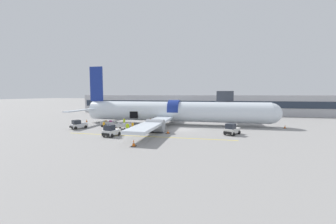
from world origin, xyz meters
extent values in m
plane|color=gray|center=(0.00, 0.00, 0.00)|extent=(500.00, 500.00, 0.00)
cube|color=yellow|center=(-4.36, -6.66, 0.00)|extent=(25.18, 0.38, 0.01)
cube|color=#B2B2B7|center=(0.00, 32.32, 2.90)|extent=(74.84, 10.90, 5.81)
cube|color=#232D3D|center=(0.00, 26.81, 3.20)|extent=(73.34, 0.16, 1.86)
cylinder|color=#4C4C51|center=(7.11, 12.37, 1.97)|extent=(0.60, 0.60, 3.94)
cube|color=silver|center=(7.11, 12.37, 5.21)|extent=(2.53, 8.69, 2.53)
cube|color=#333842|center=(7.11, 8.62, 5.21)|extent=(3.29, 1.60, 3.04)
cylinder|color=silver|center=(-2.79, 6.05, 2.61)|extent=(36.01, 3.94, 3.94)
sphere|color=silver|center=(15.21, 6.05, 2.61)|extent=(3.74, 3.74, 3.74)
cone|color=silver|center=(-20.80, 6.05, 2.61)|extent=(4.53, 3.63, 3.63)
cylinder|color=navy|center=(-2.79, 6.01, 2.97)|extent=(2.16, 3.95, 3.95)
cube|color=navy|center=(-20.06, 6.05, 8.30)|extent=(2.96, 0.28, 7.44)
cube|color=silver|center=(-20.05, 1.09, 3.01)|extent=(1.26, 9.92, 0.20)
cube|color=silver|center=(-20.05, 11.01, 3.01)|extent=(1.26, 9.92, 0.20)
cube|color=silver|center=(-4.23, -3.40, 1.53)|extent=(2.99, 17.72, 0.40)
cube|color=silver|center=(-4.23, 15.50, 1.53)|extent=(2.99, 17.72, 0.40)
cylinder|color=gray|center=(-4.03, -3.36, 1.07)|extent=(2.82, 2.08, 2.08)
cylinder|color=gray|center=(-4.03, 15.46, 1.07)|extent=(2.82, 2.08, 2.08)
cube|color=black|center=(-10.72, 4.10, 1.92)|extent=(1.70, 0.12, 1.40)
cylinder|color=#56565B|center=(8.37, 6.05, 1.09)|extent=(0.22, 0.22, 1.07)
sphere|color=black|center=(8.37, 6.05, 0.56)|extent=(1.12, 1.12, 1.12)
cylinder|color=#56565B|center=(-6.39, 3.38, 1.09)|extent=(0.22, 0.22, 1.07)
sphere|color=black|center=(-6.39, 3.38, 0.56)|extent=(1.12, 1.12, 1.12)
cylinder|color=#56565B|center=(-6.39, 8.72, 1.09)|extent=(0.22, 0.22, 1.07)
sphere|color=black|center=(-6.39, 8.72, 0.56)|extent=(1.12, 1.12, 1.12)
cube|color=white|center=(-9.48, -7.50, 0.59)|extent=(1.93, 2.70, 0.70)
cube|color=#232833|center=(-9.56, -7.93, 1.32)|extent=(1.45, 1.33, 0.77)
cube|color=black|center=(-9.73, -8.76, 0.45)|extent=(1.33, 0.38, 0.35)
sphere|color=black|center=(-10.33, -8.18, 0.28)|extent=(0.56, 0.56, 0.56)
sphere|color=black|center=(-8.95, -8.46, 0.28)|extent=(0.56, 0.56, 0.56)
sphere|color=black|center=(-10.00, -6.55, 0.28)|extent=(0.56, 0.56, 0.56)
sphere|color=black|center=(-8.62, -6.82, 0.28)|extent=(0.56, 0.56, 0.56)
cube|color=silver|center=(-18.33, -2.68, 0.55)|extent=(2.52, 2.99, 0.62)
cube|color=#232833|center=(-18.57, -3.09, 1.20)|extent=(1.61, 1.62, 0.70)
cube|color=black|center=(-19.03, -3.88, 0.42)|extent=(1.13, 0.72, 0.31)
sphere|color=black|center=(-19.35, -3.14, 0.28)|extent=(0.56, 0.56, 0.56)
sphere|color=black|center=(-18.22, -3.79, 0.28)|extent=(0.56, 0.56, 0.56)
sphere|color=black|center=(-18.44, -1.58, 0.28)|extent=(0.56, 0.56, 0.56)
sphere|color=black|center=(-17.32, -2.23, 0.28)|extent=(0.56, 0.56, 0.56)
cube|color=silver|center=(7.75, -2.40, 0.59)|extent=(2.61, 3.23, 0.71)
cube|color=#232833|center=(7.50, -2.85, 1.34)|extent=(1.65, 1.72, 0.78)
cube|color=black|center=(7.02, -3.73, 0.45)|extent=(1.13, 0.70, 0.36)
sphere|color=black|center=(6.70, -2.96, 0.28)|extent=(0.56, 0.56, 0.56)
sphere|color=black|center=(7.84, -3.59, 0.28)|extent=(0.56, 0.56, 0.56)
sphere|color=black|center=(7.67, -1.21, 0.28)|extent=(0.56, 0.56, 0.56)
sphere|color=black|center=(8.80, -1.83, 0.28)|extent=(0.56, 0.56, 0.56)
cube|color=#B7BABF|center=(-10.46, -1.85, 0.53)|extent=(2.64, 1.86, 0.05)
cube|color=#B7BABF|center=(-9.21, -1.90, 0.80)|extent=(0.13, 1.75, 0.50)
cube|color=#B7BABF|center=(-10.50, -2.69, 0.80)|extent=(2.52, 0.17, 0.50)
cube|color=#B7BABF|center=(-10.43, -1.00, 0.80)|extent=(2.52, 0.17, 0.50)
cube|color=#333338|center=(-8.73, -1.92, 0.30)|extent=(0.90, 0.12, 0.06)
sphere|color=black|center=(-9.60, -2.76, 0.20)|extent=(0.40, 0.40, 0.40)
sphere|color=black|center=(-9.53, -1.01, 0.20)|extent=(0.40, 0.40, 0.40)
sphere|color=black|center=(-11.40, -2.68, 0.20)|extent=(0.40, 0.40, 0.40)
sphere|color=black|center=(-11.33, -0.94, 0.20)|extent=(0.40, 0.40, 0.40)
cube|color=black|center=(-9.64, -1.87, 0.77)|extent=(0.42, 0.27, 0.44)
cube|color=#2D2D33|center=(-10.54, -2.10, 0.81)|extent=(0.49, 0.27, 0.51)
cube|color=#999BA0|center=(-14.38, 0.53, 0.61)|extent=(2.81, 1.63, 0.05)
cube|color=#999BA0|center=(-13.06, 0.64, 0.82)|extent=(0.18, 1.41, 0.35)
cube|color=#999BA0|center=(-14.33, -0.14, 0.82)|extent=(2.65, 0.28, 0.35)
cube|color=#999BA0|center=(-14.44, 1.21, 0.82)|extent=(2.65, 0.28, 0.35)
cube|color=#333338|center=(-12.59, 0.68, 0.35)|extent=(0.90, 0.15, 0.06)
sphere|color=black|center=(-13.38, -0.10, 0.20)|extent=(0.40, 0.40, 0.40)
sphere|color=black|center=(-13.50, 1.31, 0.20)|extent=(0.40, 0.40, 0.40)
sphere|color=black|center=(-15.27, -0.25, 0.20)|extent=(0.40, 0.40, 0.40)
sphere|color=black|center=(-15.38, 1.16, 0.20)|extent=(0.40, 0.40, 0.40)
cube|color=olive|center=(-14.94, 0.60, 0.90)|extent=(0.43, 0.28, 0.51)
cube|color=#721951|center=(-14.08, 0.82, 0.88)|extent=(0.52, 0.31, 0.49)
cube|color=#14472D|center=(-15.29, 0.43, 0.82)|extent=(0.39, 0.26, 0.36)
cylinder|color=black|center=(-7.90, -3.32, 0.38)|extent=(0.40, 0.40, 0.77)
cylinder|color=orange|center=(-7.90, -3.32, 1.07)|extent=(0.51, 0.51, 0.60)
sphere|color=tan|center=(-7.90, -3.32, 1.48)|extent=(0.21, 0.21, 0.21)
cylinder|color=orange|center=(-8.04, -3.16, 1.00)|extent=(0.16, 0.16, 0.56)
cylinder|color=orange|center=(-7.76, -3.48, 1.00)|extent=(0.16, 0.16, 0.56)
cylinder|color=black|center=(-8.36, -4.34, 0.39)|extent=(0.35, 0.35, 0.77)
cylinder|color=#B7E019|center=(-8.36, -4.34, 1.07)|extent=(0.45, 0.45, 0.61)
sphere|color=tan|center=(-8.36, -4.34, 1.48)|extent=(0.21, 0.21, 0.21)
cylinder|color=#B7E019|center=(-8.15, -4.28, 1.01)|extent=(0.14, 0.14, 0.56)
cylinder|color=#B7E019|center=(-8.57, -4.40, 1.01)|extent=(0.14, 0.14, 0.56)
cylinder|color=black|center=(-6.05, 0.47, 0.43)|extent=(0.44, 0.44, 0.86)
cylinder|color=#B7E019|center=(-6.05, 0.47, 1.20)|extent=(0.57, 0.57, 0.68)
sphere|color=brown|center=(-6.05, 0.47, 1.66)|extent=(0.24, 0.24, 0.24)
cylinder|color=#B7E019|center=(-5.89, 0.29, 1.13)|extent=(0.18, 0.18, 0.63)
cylinder|color=#B7E019|center=(-6.20, 0.66, 1.13)|extent=(0.18, 0.18, 0.63)
cylinder|color=#2D2D33|center=(-5.97, -1.28, 0.38)|extent=(0.30, 0.30, 0.77)
cylinder|color=orange|center=(-5.97, -1.28, 1.07)|extent=(0.39, 0.39, 0.60)
sphere|color=tan|center=(-5.97, -1.28, 1.48)|extent=(0.21, 0.21, 0.21)
cylinder|color=orange|center=(-5.99, -1.49, 1.00)|extent=(0.12, 0.12, 0.56)
cylinder|color=orange|center=(-5.95, -1.06, 1.00)|extent=(0.12, 0.12, 0.56)
cylinder|color=#1E2338|center=(-12.97, -3.53, 0.38)|extent=(0.39, 0.39, 0.76)
cylinder|color=orange|center=(-12.97, -3.53, 1.05)|extent=(0.50, 0.50, 0.59)
sphere|color=#9E7556|center=(-12.97, -3.53, 1.45)|extent=(0.21, 0.21, 0.21)
cylinder|color=orange|center=(-12.81, -3.68, 0.99)|extent=(0.16, 0.16, 0.55)
cylinder|color=orange|center=(-13.12, -3.39, 0.99)|extent=(0.16, 0.16, 0.55)
cylinder|color=black|center=(-11.42, 1.12, 0.39)|extent=(0.33, 0.33, 0.79)
cylinder|color=#B7E019|center=(-11.42, 1.12, 1.10)|extent=(0.42, 0.42, 0.62)
sphere|color=tan|center=(-11.42, 1.12, 1.52)|extent=(0.22, 0.22, 0.22)
cylinder|color=#B7E019|center=(-11.39, 1.34, 1.03)|extent=(0.13, 0.13, 0.57)
cylinder|color=#B7E019|center=(-11.45, 0.90, 1.03)|extent=(0.13, 0.13, 0.57)
cube|color=olive|center=(-10.43, -4.28, 0.32)|extent=(0.58, 0.50, 0.65)
cube|color=black|center=(-10.43, -4.28, 0.71)|extent=(0.30, 0.21, 0.12)
cube|color=black|center=(17.47, 5.54, 0.01)|extent=(0.44, 0.44, 0.03)
cone|color=orange|center=(17.47, 5.54, 0.30)|extent=(0.33, 0.33, 0.60)
cylinder|color=white|center=(17.47, 5.54, 0.33)|extent=(0.19, 0.19, 0.07)
cube|color=black|center=(-4.08, -12.33, 0.01)|extent=(0.56, 0.56, 0.03)
cone|color=orange|center=(-4.08, -12.33, 0.40)|extent=(0.42, 0.42, 0.80)
cylinder|color=white|center=(-4.08, -12.33, 0.44)|extent=(0.24, 0.24, 0.10)
cube|color=black|center=(-1.90, -3.70, 0.01)|extent=(0.63, 0.63, 0.03)
cone|color=orange|center=(-1.90, -3.70, 0.29)|extent=(0.47, 0.47, 0.57)
cylinder|color=white|center=(-1.90, -3.70, 0.31)|extent=(0.27, 0.27, 0.07)
cube|color=black|center=(-22.16, 5.18, 0.01)|extent=(0.49, 0.49, 0.03)
cone|color=orange|center=(-22.16, 5.18, 0.32)|extent=(0.36, 0.36, 0.64)
cylinder|color=white|center=(-22.16, 5.18, 0.35)|extent=(0.21, 0.21, 0.08)
camera|label=1|loc=(5.01, -34.52, 6.06)|focal=22.00mm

